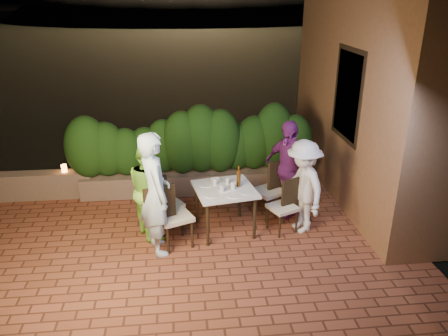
{
  "coord_description": "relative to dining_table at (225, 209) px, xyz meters",
  "views": [
    {
      "loc": [
        -0.04,
        -5.44,
        3.62
      ],
      "look_at": [
        0.64,
        0.83,
        1.05
      ],
      "focal_mm": 35.0,
      "sensor_mm": 36.0,
      "label": 1
    }
  ],
  "objects": [
    {
      "name": "ground",
      "position": [
        -0.64,
        -0.73,
        -0.4
      ],
      "size": [
        400.0,
        400.0,
        0.0
      ],
      "primitive_type": "plane",
      "color": "black",
      "rests_on": "ground"
    },
    {
      "name": "terrace_floor",
      "position": [
        -0.64,
        -0.23,
        -0.45
      ],
      "size": [
        7.0,
        6.0,
        0.15
      ],
      "primitive_type": "cube",
      "color": "brown",
      "rests_on": "ground"
    },
    {
      "name": "building_wall",
      "position": [
        2.96,
        1.27,
        2.12
      ],
      "size": [
        1.6,
        5.0,
        5.0
      ],
      "primitive_type": "cube",
      "color": "#915D39",
      "rests_on": "ground"
    },
    {
      "name": "window_pane",
      "position": [
        2.18,
        0.77,
        1.62
      ],
      "size": [
        0.08,
        1.0,
        1.4
      ],
      "primitive_type": "cube",
      "color": "black",
      "rests_on": "building_wall"
    },
    {
      "name": "window_frame",
      "position": [
        2.17,
        0.77,
        1.62
      ],
      "size": [
        0.06,
        1.15,
        1.55
      ],
      "primitive_type": "cube",
      "color": "black",
      "rests_on": "building_wall"
    },
    {
      "name": "planter",
      "position": [
        -0.44,
        1.57,
        -0.17
      ],
      "size": [
        4.2,
        0.55,
        0.4
      ],
      "primitive_type": "cube",
      "color": "brown",
      "rests_on": "ground"
    },
    {
      "name": "hedge",
      "position": [
        -0.44,
        1.57,
        0.57
      ],
      "size": [
        4.0,
        0.7,
        1.1
      ],
      "primitive_type": null,
      "color": "#16360E",
      "rests_on": "planter"
    },
    {
      "name": "parapet",
      "position": [
        -3.44,
        1.57,
        -0.12
      ],
      "size": [
        2.2,
        0.3,
        0.5
      ],
      "primitive_type": "cube",
      "color": "brown",
      "rests_on": "ground"
    },
    {
      "name": "hill",
      "position": [
        1.36,
        59.27,
        -4.38
      ],
      "size": [
        52.0,
        40.0,
        22.0
      ],
      "primitive_type": "ellipsoid",
      "color": "black",
      "rests_on": "ground"
    },
    {
      "name": "dining_table",
      "position": [
        0.0,
        0.0,
        0.0
      ],
      "size": [
        1.04,
        1.04,
        0.75
      ],
      "primitive_type": null,
      "rotation": [
        0.0,
        0.0,
        0.17
      ],
      "color": "white",
      "rests_on": "ground"
    },
    {
      "name": "plate_nw",
      "position": [
        -0.23,
        -0.25,
        0.38
      ],
      "size": [
        0.2,
        0.2,
        0.01
      ],
      "primitive_type": "cylinder",
      "color": "white",
      "rests_on": "dining_table"
    },
    {
      "name": "plate_sw",
      "position": [
        -0.29,
        0.14,
        0.38
      ],
      "size": [
        0.21,
        0.21,
        0.01
      ],
      "primitive_type": "cylinder",
      "color": "white",
      "rests_on": "dining_table"
    },
    {
      "name": "plate_ne",
      "position": [
        0.29,
        -0.19,
        0.38
      ],
      "size": [
        0.19,
        0.19,
        0.01
      ],
      "primitive_type": "cylinder",
      "color": "white",
      "rests_on": "dining_table"
    },
    {
      "name": "plate_se",
      "position": [
        0.27,
        0.25,
        0.38
      ],
      "size": [
        0.23,
        0.23,
        0.01
      ],
      "primitive_type": "cylinder",
      "color": "white",
      "rests_on": "dining_table"
    },
    {
      "name": "plate_centre",
      "position": [
        -0.0,
        -0.04,
        0.38
      ],
      "size": [
        0.24,
        0.24,
        0.01
      ],
      "primitive_type": "cylinder",
      "color": "white",
      "rests_on": "dining_table"
    },
    {
      "name": "plate_front",
      "position": [
        0.1,
        -0.29,
        0.38
      ],
      "size": [
        0.22,
        0.22,
        0.01
      ],
      "primitive_type": "cylinder",
      "color": "white",
      "rests_on": "dining_table"
    },
    {
      "name": "glass_nw",
      "position": [
        -0.06,
        -0.14,
        0.43
      ],
      "size": [
        0.07,
        0.07,
        0.12
      ],
      "primitive_type": "cylinder",
      "color": "silver",
      "rests_on": "dining_table"
    },
    {
      "name": "glass_sw",
      "position": [
        -0.14,
        0.14,
        0.43
      ],
      "size": [
        0.07,
        0.07,
        0.11
      ],
      "primitive_type": "cylinder",
      "color": "silver",
      "rests_on": "dining_table"
    },
    {
      "name": "glass_ne",
      "position": [
        0.12,
        -0.06,
        0.44
      ],
      "size": [
        0.07,
        0.07,
        0.12
      ],
      "primitive_type": "cylinder",
      "color": "silver",
      "rests_on": "dining_table"
    },
    {
      "name": "glass_se",
      "position": [
        0.06,
        0.17,
        0.42
      ],
      "size": [
        0.06,
        0.06,
        0.1
      ],
      "primitive_type": "cylinder",
      "color": "silver",
      "rests_on": "dining_table"
    },
    {
      "name": "beer_bottle",
      "position": [
        0.22,
        0.05,
        0.55
      ],
      "size": [
        0.07,
        0.07,
        0.35
      ],
      "primitive_type": null,
      "color": "#48290C",
      "rests_on": "dining_table"
    },
    {
      "name": "bowl",
      "position": [
        -0.12,
        0.27,
        0.4
      ],
      "size": [
        0.21,
        0.21,
        0.04
      ],
      "primitive_type": "imported",
      "rotation": [
        0.0,
        0.0,
        0.26
      ],
      "color": "white",
      "rests_on": "dining_table"
    },
    {
      "name": "chair_left_front",
      "position": [
        -0.8,
        -0.36,
        0.14
      ],
      "size": [
        0.62,
        0.62,
        1.02
      ],
      "primitive_type": null,
      "rotation": [
        0.0,
        0.0,
        0.39
      ],
      "color": "black",
      "rests_on": "ground"
    },
    {
      "name": "chair_left_back",
      "position": [
        -0.92,
        0.13,
        0.1
      ],
      "size": [
        0.61,
        0.61,
        0.96
      ],
      "primitive_type": null,
      "rotation": [
        0.0,
        0.0,
        0.55
      ],
      "color": "black",
      "rests_on": "ground"
    },
    {
      "name": "chair_right_front",
      "position": [
        0.92,
        -0.11,
        0.06
      ],
      "size": [
        0.53,
        0.53,
        0.87
      ],
      "primitive_type": null,
      "rotation": [
        0.0,
        0.0,
        3.56
      ],
      "color": "black",
      "rests_on": "ground"
    },
    {
      "name": "chair_right_back",
      "position": [
        0.8,
        0.41,
        0.11
      ],
      "size": [
        0.61,
        0.61,
        0.97
      ],
      "primitive_type": null,
      "rotation": [
        0.0,
        0.0,
        3.63
      ],
      "color": "black",
      "rests_on": "ground"
    },
    {
      "name": "diner_blue",
      "position": [
        -1.05,
        -0.47,
        0.55
      ],
      "size": [
        0.63,
        0.78,
        1.85
      ],
      "primitive_type": "imported",
      "rotation": [
        0.0,
        0.0,
        1.88
      ],
      "color": "#C0E3F7",
      "rests_on": "ground"
    },
    {
      "name": "diner_green",
      "position": [
        -1.17,
        0.05,
        0.39
      ],
      "size": [
        0.83,
        0.91,
        1.53
      ],
      "primitive_type": "imported",
      "rotation": [
        0.0,
        0.0,
        1.98
      ],
      "color": "#8CDE45",
      "rests_on": "ground"
    },
    {
      "name": "diner_white",
      "position": [
        1.22,
        -0.1,
        0.39
      ],
      "size": [
        0.78,
        1.09,
        1.52
      ],
      "primitive_type": "imported",
      "rotation": [
        0.0,
        0.0,
        -1.33
      ],
      "color": "white",
      "rests_on": "ground"
    },
    {
      "name": "diner_purple",
      "position": [
        1.11,
        0.47,
        0.47
      ],
      "size": [
        0.88,
        1.05,
        1.68
      ],
      "primitive_type": "imported",
      "rotation": [
        0.0,
        0.0,
        -1.0
      ],
      "color": "#7C297D",
      "rests_on": "ground"
    },
    {
      "name": "parapet_lamp",
      "position": [
        -2.82,
        1.57,
        0.2
      ],
      "size": [
        0.1,
        0.1,
        0.14
      ],
      "primitive_type": "cylinder",
      "color": "orange",
      "rests_on": "parapet"
    }
  ]
}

